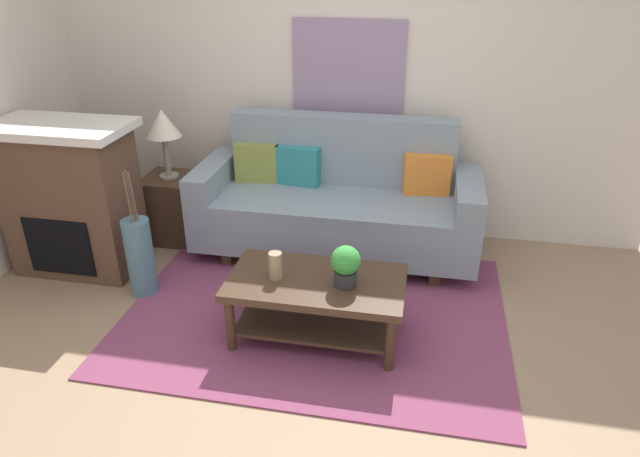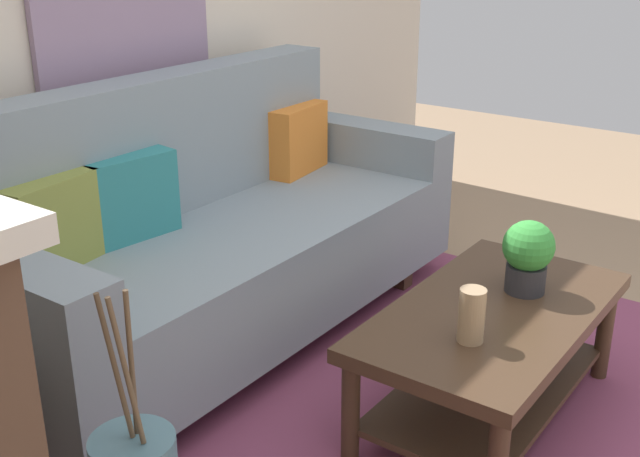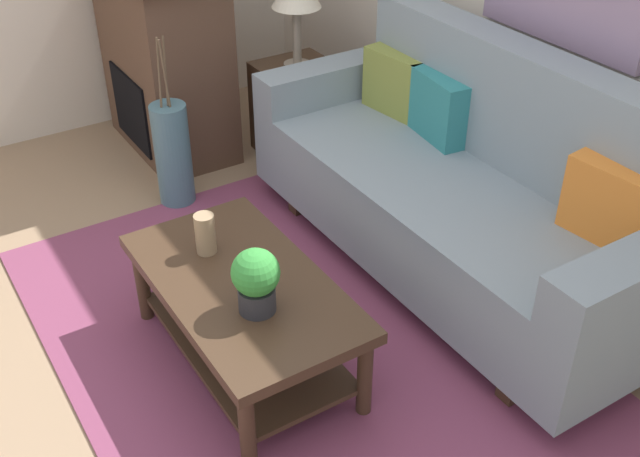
# 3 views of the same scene
# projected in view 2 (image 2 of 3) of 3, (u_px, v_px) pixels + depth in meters

# --- Properties ---
(ground_plane) EXTENTS (8.96, 8.96, 0.00)m
(ground_plane) POSITION_uv_depth(u_px,v_px,m) (546.00, 449.00, 2.65)
(ground_plane) COLOR #9E7F60
(area_rug) EXTENTS (2.57, 1.91, 0.01)m
(area_rug) POSITION_uv_depth(u_px,v_px,m) (415.00, 399.00, 2.92)
(area_rug) COLOR #843D5B
(area_rug) RESTS_ON ground_plane
(couch) EXTENTS (2.22, 0.84, 1.08)m
(couch) POSITION_uv_depth(u_px,v_px,m) (221.00, 238.00, 3.26)
(couch) COLOR gray
(couch) RESTS_ON ground_plane
(throw_pillow_olive) EXTENTS (0.37, 0.17, 0.32)m
(throw_pillow_olive) POSITION_uv_depth(u_px,v_px,m) (54.00, 224.00, 2.71)
(throw_pillow_olive) COLOR olive
(throw_pillow_olive) RESTS_ON couch
(throw_pillow_teal) EXTENTS (0.37, 0.16, 0.32)m
(throw_pillow_teal) POSITION_uv_depth(u_px,v_px,m) (131.00, 197.00, 2.97)
(throw_pillow_teal) COLOR teal
(throw_pillow_teal) RESTS_ON couch
(throw_pillow_orange) EXTENTS (0.37, 0.16, 0.32)m
(throw_pillow_orange) POSITION_uv_depth(u_px,v_px,m) (298.00, 139.00, 3.76)
(throw_pillow_orange) COLOR orange
(throw_pillow_orange) RESTS_ON couch
(coffee_table) EXTENTS (1.10, 0.60, 0.43)m
(coffee_table) POSITION_uv_depth(u_px,v_px,m) (491.00, 338.00, 2.72)
(coffee_table) COLOR #422D1E
(coffee_table) RESTS_ON ground_plane
(tabletop_vase) EXTENTS (0.08, 0.08, 0.18)m
(tabletop_vase) POSITION_uv_depth(u_px,v_px,m) (472.00, 315.00, 2.43)
(tabletop_vase) COLOR tan
(tabletop_vase) RESTS_ON coffee_table
(potted_plant_tabletop) EXTENTS (0.18, 0.18, 0.26)m
(potted_plant_tabletop) POSITION_uv_depth(u_px,v_px,m) (528.00, 254.00, 2.75)
(potted_plant_tabletop) COLOR #2D2D33
(potted_plant_tabletop) RESTS_ON coffee_table
(floor_vase_branch_a) EXTENTS (0.02, 0.03, 0.36)m
(floor_vase_branch_a) POSITION_uv_depth(u_px,v_px,m) (131.00, 364.00, 1.70)
(floor_vase_branch_a) COLOR brown
(floor_vase_branch_a) RESTS_ON floor_vase
(floor_vase_branch_b) EXTENTS (0.05, 0.04, 0.36)m
(floor_vase_branch_b) POSITION_uv_depth(u_px,v_px,m) (115.00, 368.00, 1.69)
(floor_vase_branch_b) COLOR brown
(floor_vase_branch_b) RESTS_ON floor_vase
(floor_vase_branch_c) EXTENTS (0.04, 0.04, 0.36)m
(floor_vase_branch_c) POSITION_uv_depth(u_px,v_px,m) (126.00, 373.00, 1.67)
(floor_vase_branch_c) COLOR brown
(floor_vase_branch_c) RESTS_ON floor_vase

